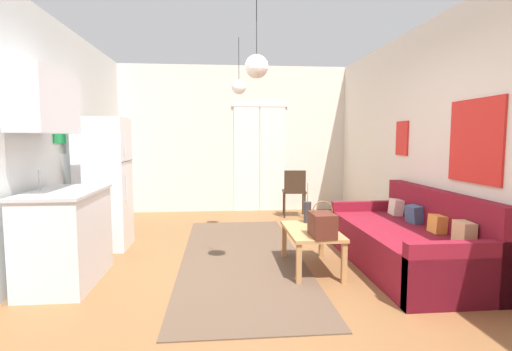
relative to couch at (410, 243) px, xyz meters
name	(u,v)px	position (x,y,z in m)	size (l,w,h in m)	color
ground_plane	(250,289)	(-1.77, -0.30, -0.33)	(4.92, 8.30, 0.10)	brown
wall_back	(235,140)	(-1.75, 3.59, 1.11)	(4.52, 0.13, 2.79)	silver
wall_right	(471,140)	(0.45, -0.30, 1.12)	(0.12, 7.90, 2.79)	silver
wall_left	(3,140)	(-3.98, -0.30, 1.12)	(0.12, 7.90, 2.79)	silver
area_rug	(242,257)	(-1.80, 0.55, -0.27)	(1.40, 3.79, 0.01)	brown
couch	(410,243)	(0.00, 0.00, 0.00)	(0.95, 2.15, 0.85)	maroon
coffee_table	(311,235)	(-1.07, 0.07, 0.10)	(0.53, 0.94, 0.44)	#B27F4C
bamboo_vase	(307,212)	(-1.05, 0.40, 0.29)	(0.09, 0.09, 0.47)	#2D2D33
handbag	(322,224)	(-1.04, -0.24, 0.29)	(0.23, 0.33, 0.36)	#512319
refrigerator	(104,183)	(-3.54, 1.14, 0.56)	(0.62, 0.60, 1.68)	white
kitchen_counter	(61,205)	(-3.59, -0.09, 0.50)	(0.62, 1.07, 2.06)	silver
accent_chair	(294,190)	(-0.72, 2.86, 0.22)	(0.46, 0.45, 0.85)	#382619
pendant_lamp_near	(257,66)	(-1.70, -0.28, 1.81)	(0.22, 0.22, 0.82)	black
pendant_lamp_far	(239,87)	(-1.78, 1.51, 1.85)	(0.20, 0.20, 0.77)	black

